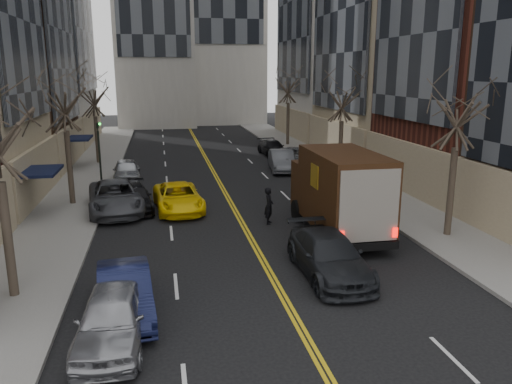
{
  "coord_description": "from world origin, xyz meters",
  "views": [
    {
      "loc": [
        -3.81,
        -8.52,
        7.39
      ],
      "look_at": [
        0.21,
        12.34,
        2.2
      ],
      "focal_mm": 35.0,
      "sensor_mm": 36.0,
      "label": 1
    }
  ],
  "objects_px": {
    "ups_truck": "(339,193)",
    "taxi": "(178,197)",
    "pedestrian": "(269,206)",
    "observer_sedan": "(329,256)"
  },
  "relations": [
    {
      "from": "observer_sedan",
      "to": "ups_truck",
      "type": "bearing_deg",
      "value": 65.58
    },
    {
      "from": "pedestrian",
      "to": "taxi",
      "type": "bearing_deg",
      "value": 69.53
    },
    {
      "from": "observer_sedan",
      "to": "taxi",
      "type": "bearing_deg",
      "value": 116.42
    },
    {
      "from": "observer_sedan",
      "to": "pedestrian",
      "type": "height_order",
      "value": "pedestrian"
    },
    {
      "from": "taxi",
      "to": "observer_sedan",
      "type": "bearing_deg",
      "value": -67.9
    },
    {
      "from": "ups_truck",
      "to": "observer_sedan",
      "type": "relative_size",
      "value": 1.34
    },
    {
      "from": "ups_truck",
      "to": "pedestrian",
      "type": "distance_m",
      "value": 3.69
    },
    {
      "from": "ups_truck",
      "to": "taxi",
      "type": "xyz_separation_m",
      "value": [
        -7.08,
        5.45,
        -1.26
      ]
    },
    {
      "from": "observer_sedan",
      "to": "pedestrian",
      "type": "bearing_deg",
      "value": 96.12
    },
    {
      "from": "ups_truck",
      "to": "taxi",
      "type": "distance_m",
      "value": 9.02
    }
  ]
}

